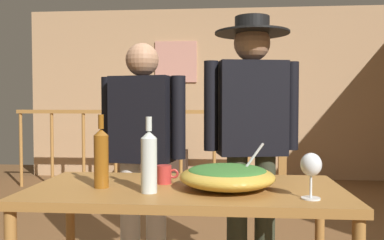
{
  "coord_description": "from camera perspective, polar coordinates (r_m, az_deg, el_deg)",
  "views": [
    {
      "loc": [
        0.12,
        -2.86,
        1.14
      ],
      "look_at": [
        -0.06,
        -0.65,
        1.06
      ],
      "focal_mm": 37.57,
      "sensor_mm": 36.0,
      "label": 1
    }
  ],
  "objects": [
    {
      "name": "person_standing_left",
      "position": [
        2.61,
        -7.01,
        -3.17
      ],
      "size": [
        0.56,
        0.29,
        1.53
      ],
      "rotation": [
        0.0,
        0.0,
        2.96
      ],
      "color": "beige",
      "rests_on": "ground_plane"
    },
    {
      "name": "flat_screen_tv",
      "position": [
        5.94,
        -5.1,
        -2.05
      ],
      "size": [
        0.55,
        0.12,
        0.4
      ],
      "color": "black",
      "rests_on": "tv_console"
    },
    {
      "name": "back_wall",
      "position": [
        6.21,
        3.71,
        3.71
      ],
      "size": [
        5.89,
        0.1,
        2.6
      ],
      "primitive_type": "cube",
      "color": "tan",
      "rests_on": "ground_plane"
    },
    {
      "name": "mug_red",
      "position": [
        1.99,
        -3.9,
        -7.71
      ],
      "size": [
        0.11,
        0.07,
        0.09
      ],
      "color": "#B7332D",
      "rests_on": "serving_table"
    },
    {
      "name": "wine_bottle_clear",
      "position": [
        1.78,
        -6.13,
        -5.76
      ],
      "size": [
        0.07,
        0.07,
        0.33
      ],
      "color": "silver",
      "rests_on": "serving_table"
    },
    {
      "name": "salad_bowl",
      "position": [
        1.87,
        5.01,
        -7.85
      ],
      "size": [
        0.44,
        0.44,
        0.22
      ],
      "color": "gold",
      "rests_on": "serving_table"
    },
    {
      "name": "framed_picture",
      "position": [
        6.23,
        -2.3,
        8.25
      ],
      "size": [
        0.64,
        0.03,
        0.63
      ],
      "primitive_type": "cube",
      "color": "tan"
    },
    {
      "name": "wine_bottle_amber",
      "position": [
        1.92,
        -12.76,
        -5.15
      ],
      "size": [
        0.07,
        0.07,
        0.34
      ],
      "color": "brown",
      "rests_on": "serving_table"
    },
    {
      "name": "tv_console",
      "position": [
        6.02,
        -5.03,
        -6.46
      ],
      "size": [
        0.9,
        0.4,
        0.46
      ],
      "primitive_type": "cube",
      "color": "#38281E",
      "rests_on": "ground_plane"
    },
    {
      "name": "stair_railing",
      "position": [
        5.34,
        -1.24,
        -2.65
      ],
      "size": [
        3.64,
        0.1,
        1.11
      ],
      "color": "#9E6B33",
      "rests_on": "ground_plane"
    },
    {
      "name": "serving_table",
      "position": [
        1.94,
        -0.85,
        -11.61
      ],
      "size": [
        1.47,
        0.71,
        0.75
      ],
      "color": "#9E6B33",
      "rests_on": "ground_plane"
    },
    {
      "name": "wine_glass",
      "position": [
        1.72,
        16.55,
        -6.32
      ],
      "size": [
        0.09,
        0.09,
        0.19
      ],
      "color": "silver",
      "rests_on": "serving_table"
    },
    {
      "name": "person_standing_right",
      "position": [
        2.55,
        8.45,
        -0.64
      ],
      "size": [
        0.6,
        0.46,
        1.69
      ],
      "rotation": [
        0.0,
        0.0,
        3.33
      ],
      "color": "#2D3323",
      "rests_on": "ground_plane"
    }
  ]
}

